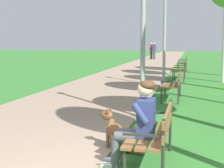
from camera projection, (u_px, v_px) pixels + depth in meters
The scene contains 11 objects.
paved_path at pixel (153, 63), 27.79m from camera, with size 3.85×60.00×0.04m, color gray.
park_bench_near at pixel (155, 130), 4.80m from camera, with size 0.55×1.50×0.85m.
park_bench_mid at pixel (173, 83), 10.18m from camera, with size 0.55×1.50×0.85m.
park_bench_far at pixel (181, 69), 15.34m from camera, with size 0.55×1.50×0.85m.
park_bench_furthest at pixel (183, 62), 20.11m from camera, with size 0.55×1.50×0.85m.
person_seated_on_near_bench at pixel (138, 121), 4.66m from camera, with size 0.74×0.49×1.25m.
dog_brown at pixel (119, 135), 5.47m from camera, with size 0.80×0.44×0.71m.
lamp_post_near at pixel (143, 21), 7.48m from camera, with size 0.24×0.24×4.28m.
lamp_post_mid at pixel (164, 35), 12.83m from camera, with size 0.24×0.24×3.90m.
pedestrian_distant at pixel (154, 51), 32.48m from camera, with size 0.32×0.22×1.65m.
pedestrian_further_distant at pixel (151, 51), 32.82m from camera, with size 0.32×0.22×1.65m.
Camera 1 is at (1.08, -3.82, 1.77)m, focal length 54.10 mm.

